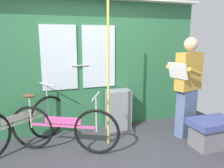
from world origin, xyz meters
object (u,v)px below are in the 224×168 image
handrail_pole (108,73)px  bench_seat_corner (212,132)px  bicycle_leaning_behind (20,125)px  bicycle_near_door (63,128)px  passenger_reading_newspaper (187,86)px  trash_bin_by_wall (118,110)px

handrail_pole → bench_seat_corner: handrail_pole is taller
bicycle_leaning_behind → handrail_pole: handrail_pole is taller
bicycle_near_door → passenger_reading_newspaper: passenger_reading_newspaper is taller
passenger_reading_newspaper → bench_seat_corner: 0.82m
trash_bin_by_wall → handrail_pole: handrail_pole is taller
passenger_reading_newspaper → bench_seat_corner: bearing=92.7°
passenger_reading_newspaper → bicycle_leaning_behind: bearing=-23.7°
passenger_reading_newspaper → trash_bin_by_wall: 1.30m
trash_bin_by_wall → bench_seat_corner: 1.61m
bicycle_near_door → passenger_reading_newspaper: 2.14m
trash_bin_by_wall → bench_seat_corner: trash_bin_by_wall is taller
trash_bin_by_wall → bicycle_near_door: bearing=-154.4°
passenger_reading_newspaper → trash_bin_by_wall: passenger_reading_newspaper is taller
bench_seat_corner → bicycle_near_door: bearing=164.3°
passenger_reading_newspaper → bench_seat_corner: size_ratio=2.42×
bicycle_near_door → bicycle_leaning_behind: (-0.61, 0.28, 0.02)m
handrail_pole → bicycle_leaning_behind: bearing=168.9°
bicycle_near_door → bench_seat_corner: 2.30m
bicycle_near_door → passenger_reading_newspaper: bearing=23.6°
passenger_reading_newspaper → handrail_pole: bearing=-21.8°
bicycle_near_door → passenger_reading_newspaper: (2.06, -0.15, 0.53)m
passenger_reading_newspaper → bench_seat_corner: (0.15, -0.47, -0.66)m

